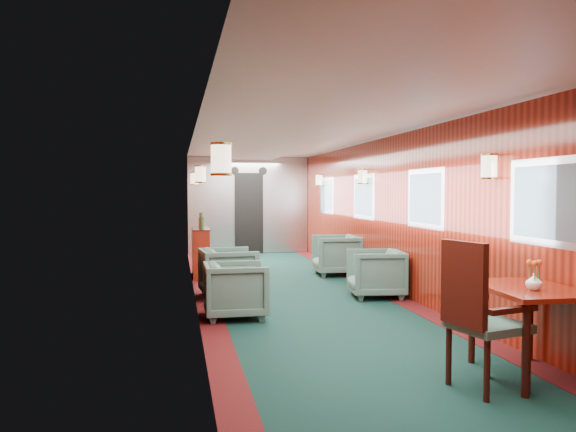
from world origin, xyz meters
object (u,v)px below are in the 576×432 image
object	(u,v)px
armchair_left_near	(236,290)
armchair_right_far	(336,255)
side_chair	(477,310)
credenza	(200,252)
dining_table	(529,301)
armchair_left_far	(228,272)
armchair_right_near	(376,273)

from	to	relation	value
armchair_left_near	armchair_right_far	world-z (taller)	armchair_right_far
side_chair	armchair_right_far	bearing A→B (deg)	70.64
credenza	armchair_right_far	world-z (taller)	credenza
dining_table	armchair_left_far	distance (m)	4.58
armchair_left_far	armchair_right_near	distance (m)	2.15
armchair_right_far	side_chair	bearing A→B (deg)	-1.48
dining_table	armchair_left_near	world-z (taller)	dining_table
side_chair	armchair_left_near	world-z (taller)	side_chair
credenza	armchair_right_near	size ratio (longest dim) A/B	1.51
dining_table	armchair_left_near	distance (m)	3.43
armchair_right_near	armchair_right_far	distance (m)	2.20
armchair_left_far	armchair_right_far	world-z (taller)	armchair_right_far
side_chair	armchair_left_far	world-z (taller)	side_chair
dining_table	armchair_right_far	world-z (taller)	dining_table
credenza	armchair_right_far	distance (m)	2.48
dining_table	armchair_right_near	bearing A→B (deg)	93.34
armchair_left_near	side_chair	bearing A→B (deg)	-151.47
armchair_left_near	armchair_left_far	xyz separation A→B (m)	(0.03, 1.40, 0.02)
armchair_right_far	credenza	bearing A→B (deg)	-92.10
side_chair	credenza	xyz separation A→B (m)	(-1.86, 6.29, -0.18)
side_chair	armchair_left_far	size ratio (longest dim) A/B	1.48
dining_table	credenza	distance (m)	6.55
credenza	armchair_right_far	xyz separation A→B (m)	(2.47, -0.28, -0.08)
credenza	armchair_left_near	bearing A→B (deg)	-85.13
dining_table	side_chair	xyz separation A→B (m)	(-0.59, -0.22, 0.00)
dining_table	credenza	bearing A→B (deg)	114.98
side_chair	armchair_right_far	world-z (taller)	side_chair
armchair_left_far	side_chair	bearing A→B (deg)	-165.73
credenza	armchair_right_near	xyz separation A→B (m)	(2.43, -2.48, -0.10)
armchair_right_far	armchair_right_near	bearing A→B (deg)	3.36
dining_table	armchair_right_near	size ratio (longest dim) A/B	1.35
armchair_right_near	side_chair	bearing A→B (deg)	-0.75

